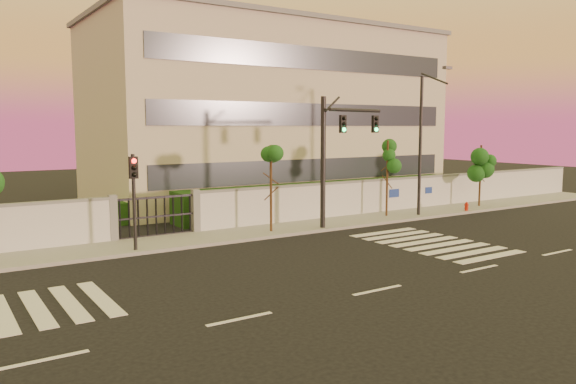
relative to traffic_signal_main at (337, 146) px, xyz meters
name	(u,v)px	position (x,y,z in m)	size (l,w,h in m)	color
ground	(377,290)	(-5.65, -9.42, -4.25)	(120.00, 120.00, 0.00)	black
sidewalk	(228,235)	(-5.65, 1.08, -4.18)	(60.00, 3.00, 0.15)	gray
perimeter_wall	(216,211)	(-5.54, 2.58, -3.18)	(60.00, 0.36, 2.20)	silver
hedge_row	(212,207)	(-4.48, 5.32, -3.43)	(41.00, 4.25, 1.80)	#10340F
institutional_building	(266,114)	(3.35, 12.57, 1.90)	(24.40, 12.40, 12.25)	beige
road_markings	(274,272)	(-7.23, -5.66, -4.24)	(57.00, 7.62, 0.02)	silver
street_tree_d	(271,169)	(-3.53, 0.62, -1.07)	(1.56, 1.24, 4.33)	#382314
street_tree_e	(388,161)	(4.53, 1.10, -0.97)	(1.53, 1.21, 4.46)	#382314
street_tree_f	(481,162)	(12.35, 0.84, -1.25)	(1.54, 1.23, 4.07)	#382314
traffic_signal_main	(337,146)	(0.00, 0.00, 0.00)	(4.22, 1.05, 6.73)	black
traffic_signal_secondary	(134,191)	(-10.46, 0.05, -1.64)	(0.32, 0.32, 4.12)	black
streetlight_east	(423,138)	(6.34, 0.18, 0.32)	(0.51, 2.04, 8.46)	black
fire_hydrant	(466,207)	(9.95, -0.12, -3.91)	(0.27, 0.26, 0.69)	#AB1B0B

